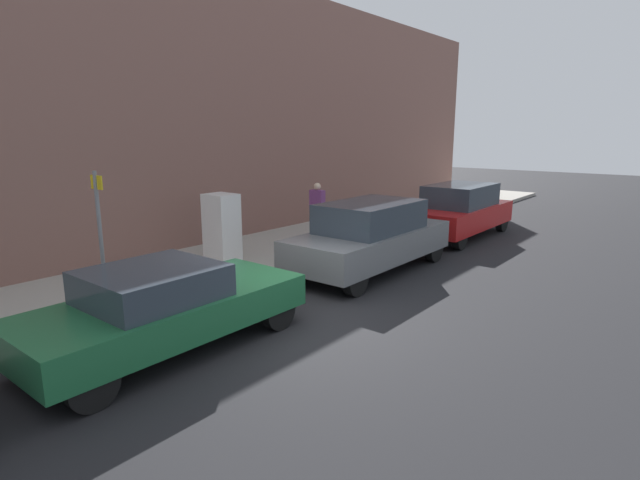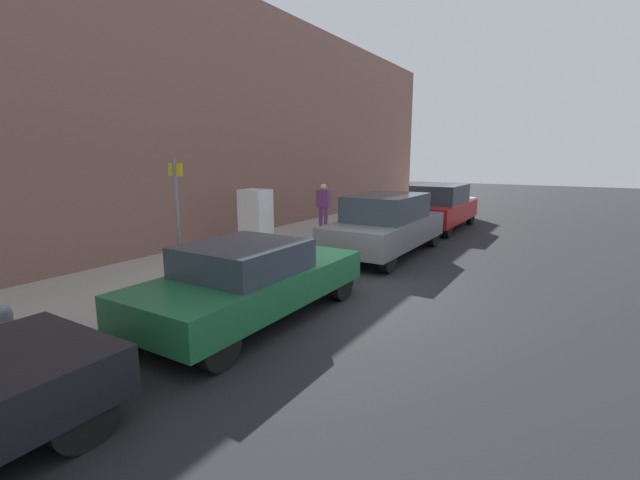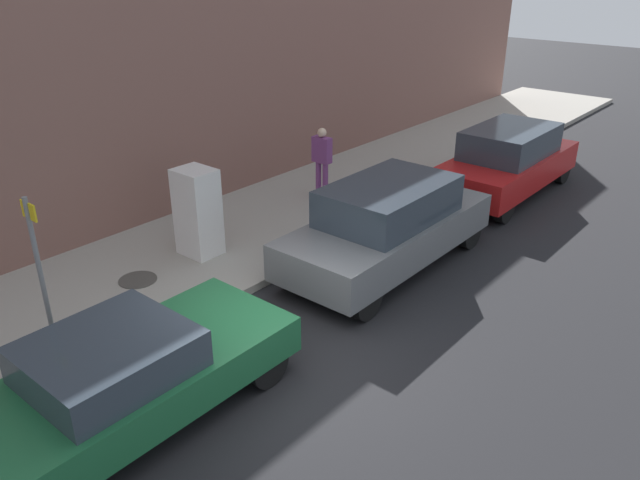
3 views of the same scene
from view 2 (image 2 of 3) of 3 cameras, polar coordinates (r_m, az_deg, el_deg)
ground_plane at (r=9.11m, az=3.64°, el=-6.94°), size 80.00×80.00×0.00m
sidewalk_slab at (r=11.37m, az=-14.05°, el=-3.19°), size 3.92×44.00×0.15m
building_facade_near at (r=13.47m, az=-24.42°, el=15.18°), size 2.23×39.60×8.00m
discarded_refrigerator at (r=12.18m, az=-8.55°, el=2.55°), size 0.77×0.66×1.76m
manhole_cover at (r=11.24m, az=-13.39°, el=-2.87°), size 0.70×0.70×0.02m
street_sign_post at (r=8.54m, az=-18.43°, el=2.47°), size 0.36×0.07×2.62m
fire_hydrant at (r=7.21m, az=-36.41°, el=-9.66°), size 0.22×0.22×0.73m
pedestrian_walking_far at (r=15.69m, az=0.44°, el=4.92°), size 0.49×0.23×1.69m
parked_sedan_green at (r=7.52m, az=-9.16°, el=-5.20°), size 1.89×4.56×1.39m
parked_suv_gray at (r=12.47m, az=8.82°, el=2.11°), size 1.93×4.86×1.75m
parked_suv_red at (r=17.49m, az=15.68°, el=4.36°), size 1.88×4.73×1.74m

